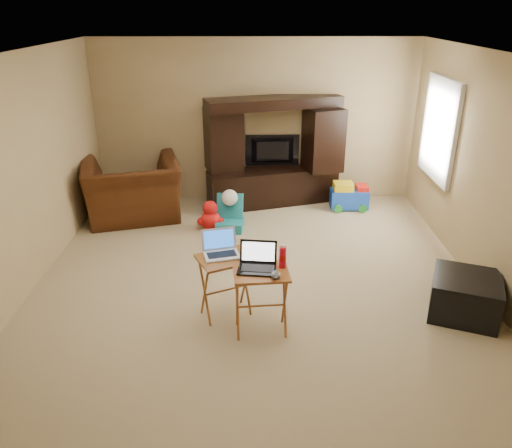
{
  "coord_description": "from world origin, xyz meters",
  "views": [
    {
      "loc": [
        -0.03,
        -5.03,
        2.93
      ],
      "look_at": [
        0.0,
        -0.2,
        0.8
      ],
      "focal_mm": 35.0,
      "sensor_mm": 36.0,
      "label": 1
    }
  ],
  "objects_px": {
    "mouse_left": "(244,258)",
    "child_rocker": "(230,213)",
    "entertainment_center": "(273,152)",
    "recliner": "(133,190)",
    "mouse_right": "(276,275)",
    "push_toy": "(349,195)",
    "laptop_right": "(257,259)",
    "plush_toy": "(210,215)",
    "tray_table_right": "(261,302)",
    "tray_table_left": "(225,286)",
    "ottoman": "(465,296)",
    "water_bottle": "(282,257)",
    "television": "(273,151)",
    "laptop_left": "(221,245)"
  },
  "relations": [
    {
      "from": "entertainment_center",
      "to": "water_bottle",
      "type": "relative_size",
      "value": 9.96
    },
    {
      "from": "entertainment_center",
      "to": "plush_toy",
      "type": "height_order",
      "value": "entertainment_center"
    },
    {
      "from": "mouse_right",
      "to": "ottoman",
      "type": "bearing_deg",
      "value": 11.83
    },
    {
      "from": "tray_table_right",
      "to": "plush_toy",
      "type": "bearing_deg",
      "value": 100.44
    },
    {
      "from": "mouse_right",
      "to": "mouse_left",
      "type": "bearing_deg",
      "value": 130.2
    },
    {
      "from": "mouse_left",
      "to": "mouse_right",
      "type": "relative_size",
      "value": 0.98
    },
    {
      "from": "plush_toy",
      "to": "push_toy",
      "type": "xyz_separation_m",
      "value": [
        2.09,
        0.77,
        0.0
      ]
    },
    {
      "from": "laptop_right",
      "to": "mouse_left",
      "type": "distance_m",
      "value": 0.26
    },
    {
      "from": "child_rocker",
      "to": "mouse_left",
      "type": "bearing_deg",
      "value": -78.71
    },
    {
      "from": "push_toy",
      "to": "ottoman",
      "type": "bearing_deg",
      "value": -76.57
    },
    {
      "from": "entertainment_center",
      "to": "mouse_left",
      "type": "xyz_separation_m",
      "value": [
        -0.4,
        -3.22,
        -0.15
      ]
    },
    {
      "from": "entertainment_center",
      "to": "push_toy",
      "type": "xyz_separation_m",
      "value": [
        1.18,
        -0.26,
        -0.62
      ]
    },
    {
      "from": "mouse_left",
      "to": "child_rocker",
      "type": "bearing_deg",
      "value": 96.28
    },
    {
      "from": "entertainment_center",
      "to": "recliner",
      "type": "bearing_deg",
      "value": 179.22
    },
    {
      "from": "tray_table_right",
      "to": "tray_table_left",
      "type": "bearing_deg",
      "value": 134.75
    },
    {
      "from": "tray_table_left",
      "to": "plush_toy",
      "type": "bearing_deg",
      "value": 72.9
    },
    {
      "from": "mouse_right",
      "to": "child_rocker",
      "type": "bearing_deg",
      "value": 101.94
    },
    {
      "from": "tray_table_left",
      "to": "mouse_right",
      "type": "bearing_deg",
      "value": -66.53
    },
    {
      "from": "entertainment_center",
      "to": "recliner",
      "type": "height_order",
      "value": "entertainment_center"
    },
    {
      "from": "laptop_right",
      "to": "plush_toy",
      "type": "bearing_deg",
      "value": 111.36
    },
    {
      "from": "push_toy",
      "to": "plush_toy",
      "type": "bearing_deg",
      "value": -159.35
    },
    {
      "from": "ottoman",
      "to": "tray_table_left",
      "type": "bearing_deg",
      "value": 179.81
    },
    {
      "from": "push_toy",
      "to": "laptop_right",
      "type": "height_order",
      "value": "laptop_right"
    },
    {
      "from": "entertainment_center",
      "to": "television",
      "type": "relative_size",
      "value": 2.41
    },
    {
      "from": "child_rocker",
      "to": "water_bottle",
      "type": "relative_size",
      "value": 2.41
    },
    {
      "from": "push_toy",
      "to": "tray_table_right",
      "type": "distance_m",
      "value": 3.49
    },
    {
      "from": "child_rocker",
      "to": "tray_table_left",
      "type": "bearing_deg",
      "value": -83.65
    },
    {
      "from": "recliner",
      "to": "plush_toy",
      "type": "height_order",
      "value": "recliner"
    },
    {
      "from": "recliner",
      "to": "push_toy",
      "type": "height_order",
      "value": "recliner"
    },
    {
      "from": "ottoman",
      "to": "tray_table_right",
      "type": "distance_m",
      "value": 2.11
    },
    {
      "from": "television",
      "to": "mouse_left",
      "type": "xyz_separation_m",
      "value": [
        -0.4,
        -3.39,
        -0.12
      ]
    },
    {
      "from": "laptop_left",
      "to": "water_bottle",
      "type": "relative_size",
      "value": 1.67
    },
    {
      "from": "tray_table_left",
      "to": "water_bottle",
      "type": "bearing_deg",
      "value": -47.19
    },
    {
      "from": "mouse_right",
      "to": "push_toy",
      "type": "bearing_deg",
      "value": 68.72
    },
    {
      "from": "tray_table_right",
      "to": "laptop_right",
      "type": "xyz_separation_m",
      "value": [
        -0.04,
        0.02,
        0.45
      ]
    },
    {
      "from": "tray_table_left",
      "to": "tray_table_right",
      "type": "distance_m",
      "value": 0.46
    },
    {
      "from": "television",
      "to": "plush_toy",
      "type": "distance_m",
      "value": 1.62
    },
    {
      "from": "recliner",
      "to": "tray_table_right",
      "type": "bearing_deg",
      "value": 107.37
    },
    {
      "from": "ottoman",
      "to": "mouse_right",
      "type": "height_order",
      "value": "mouse_right"
    },
    {
      "from": "ottoman",
      "to": "child_rocker",
      "type": "bearing_deg",
      "value": 139.69
    },
    {
      "from": "child_rocker",
      "to": "plush_toy",
      "type": "relative_size",
      "value": 1.14
    },
    {
      "from": "recliner",
      "to": "tray_table_right",
      "type": "xyz_separation_m",
      "value": [
        1.84,
        -2.85,
        -0.1
      ]
    },
    {
      "from": "ottoman",
      "to": "tray_table_right",
      "type": "relative_size",
      "value": 0.98
    },
    {
      "from": "recliner",
      "to": "ottoman",
      "type": "xyz_separation_m",
      "value": [
        3.93,
        -2.56,
        -0.23
      ]
    },
    {
      "from": "television",
      "to": "mouse_right",
      "type": "distance_m",
      "value": 3.75
    },
    {
      "from": "television",
      "to": "laptop_left",
      "type": "relative_size",
      "value": 2.48
    },
    {
      "from": "push_toy",
      "to": "tray_table_left",
      "type": "relative_size",
      "value": 0.89
    },
    {
      "from": "plush_toy",
      "to": "mouse_right",
      "type": "bearing_deg",
      "value": -72.39
    },
    {
      "from": "entertainment_center",
      "to": "tray_table_right",
      "type": "xyz_separation_m",
      "value": [
        -0.24,
        -3.45,
        -0.5
      ]
    },
    {
      "from": "plush_toy",
      "to": "mouse_left",
      "type": "distance_m",
      "value": 2.3
    }
  ]
}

